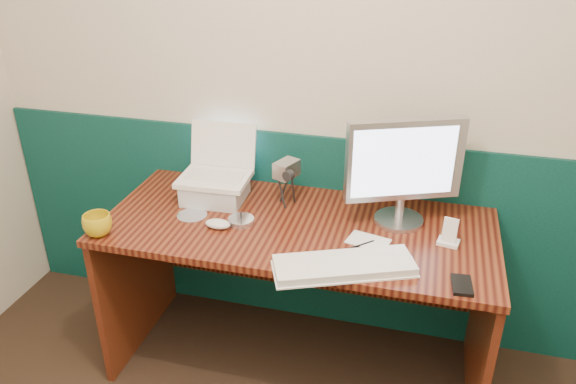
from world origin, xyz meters
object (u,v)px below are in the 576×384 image
(monitor, at_px, (404,170))
(camcorder, at_px, (287,184))
(keyboard, at_px, (344,266))
(mug, at_px, (98,225))
(desk, at_px, (297,298))
(laptop, at_px, (213,155))

(monitor, relative_size, camcorder, 2.41)
(keyboard, xyz_separation_m, mug, (-0.98, -0.01, 0.03))
(monitor, xyz_separation_m, keyboard, (-0.16, -0.40, -0.22))
(monitor, height_order, keyboard, monitor)
(desk, bearing_deg, laptop, 163.37)
(desk, xyz_separation_m, mug, (-0.74, -0.28, 0.42))
(camcorder, bearing_deg, desk, -39.08)
(laptop, xyz_separation_m, monitor, (0.80, 0.00, 0.02))
(mug, bearing_deg, camcorder, 34.07)
(desk, distance_m, keyboard, 0.53)
(desk, relative_size, laptop, 5.34)
(mug, relative_size, camcorder, 0.59)
(mug, height_order, camcorder, camcorder)
(mug, xyz_separation_m, camcorder, (0.65, 0.44, 0.05))
(desk, bearing_deg, keyboard, -48.94)
(desk, height_order, mug, mug)
(monitor, height_order, camcorder, monitor)
(desk, distance_m, camcorder, 0.50)
(mug, bearing_deg, desk, 20.89)
(laptop, distance_m, mug, 0.55)
(laptop, distance_m, monitor, 0.80)
(camcorder, bearing_deg, mug, -123.94)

